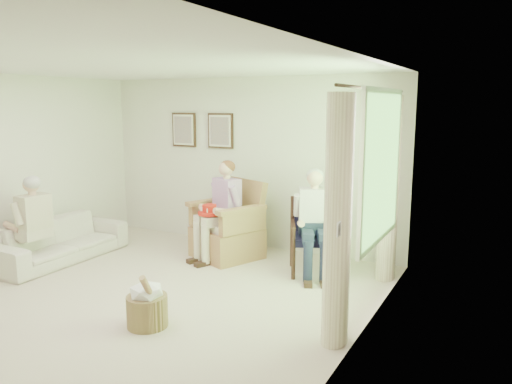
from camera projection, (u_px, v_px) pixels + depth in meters
floor at (128, 304)px, 5.55m from camera, size 5.50×5.50×0.00m
back_wall at (247, 163)px, 7.72m from camera, size 5.00×0.04×2.60m
right_wall at (349, 213)px, 4.18m from camera, size 0.04×5.50×2.60m
ceiling at (116, 64)px, 5.10m from camera, size 5.00×5.50×0.02m
window at (382, 164)px, 5.19m from camera, size 0.13×2.50×1.63m
curtain_left at (338, 222)px, 4.47m from camera, size 0.34×0.34×2.30m
curtain_right at (389, 190)px, 6.18m from camera, size 0.34×0.34×2.30m
framed_print_left at (184, 130)px, 8.13m from camera, size 0.45×0.05×0.55m
framed_print_right at (220, 131)px, 7.81m from camera, size 0.45×0.05×0.55m
wicker_armchair at (228, 233)px, 7.23m from camera, size 0.87×0.86×1.11m
wood_armchair at (317, 233)px, 6.57m from camera, size 0.62×0.58×0.95m
sofa at (60, 240)px, 7.07m from camera, size 1.97×0.77×0.57m
person_wicker at (223, 203)px, 7.02m from camera, size 0.40×0.63×1.39m
person_dark at (313, 215)px, 6.39m from camera, size 0.40×0.62×1.35m
person_sofa at (30, 218)px, 6.60m from camera, size 0.42×0.62×1.24m
red_hat at (209, 211)px, 6.92m from camera, size 0.32×0.32×0.14m
hatbox at (147, 304)px, 4.96m from camera, size 0.51×0.51×0.60m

